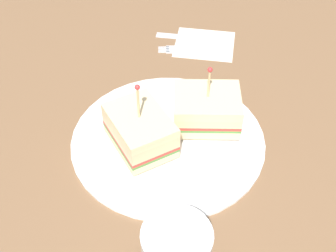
# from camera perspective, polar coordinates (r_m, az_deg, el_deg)

# --- Properties ---
(ground_plane) EXTENTS (1.10, 1.10, 0.02)m
(ground_plane) POSITION_cam_1_polar(r_m,az_deg,el_deg) (0.63, 0.00, -2.53)
(ground_plane) COLOR brown
(plate) EXTENTS (0.27, 0.27, 0.01)m
(plate) POSITION_cam_1_polar(r_m,az_deg,el_deg) (0.62, 0.00, -1.61)
(plate) COLOR white
(plate) RESTS_ON ground_plane
(sandwich_half_front) EXTENTS (0.12, 0.12, 0.10)m
(sandwich_half_front) POSITION_cam_1_polar(r_m,az_deg,el_deg) (0.63, 5.05, 2.22)
(sandwich_half_front) COLOR beige
(sandwich_half_front) RESTS_ON plate
(sandwich_half_back) EXTENTS (0.08, 0.11, 0.11)m
(sandwich_half_back) POSITION_cam_1_polar(r_m,az_deg,el_deg) (0.59, -3.65, -0.57)
(sandwich_half_back) COLOR beige
(sandwich_half_back) RESTS_ON plate
(napkin) EXTENTS (0.14, 0.14, 0.00)m
(napkin) POSITION_cam_1_polar(r_m,az_deg,el_deg) (0.81, 4.76, 10.57)
(napkin) COLOR beige
(napkin) RESTS_ON ground_plane
(fork) EXTENTS (0.10, 0.08, 0.00)m
(fork) POSITION_cam_1_polar(r_m,az_deg,el_deg) (0.80, 1.98, 9.96)
(fork) COLOR silver
(fork) RESTS_ON ground_plane
(knife) EXTENTS (0.09, 0.10, 0.00)m
(knife) POSITION_cam_1_polar(r_m,az_deg,el_deg) (0.83, 2.37, 11.50)
(knife) COLOR silver
(knife) RESTS_ON ground_plane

